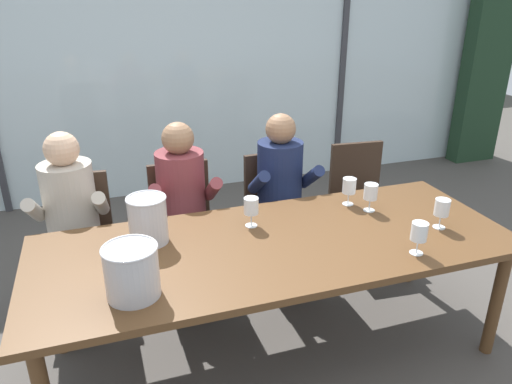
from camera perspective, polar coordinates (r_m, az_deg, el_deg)
The scene contains 20 objects.
ground at distance 3.82m, azimuth -3.12°, elevation -8.64°, with size 14.00×14.00×0.00m, color #4C4742.
window_glass_panel at distance 4.94m, azimuth -8.84°, elevation 14.58°, with size 7.79×0.03×2.60m, color silver.
window_mullion_right at distance 5.50m, azimuth 10.14°, elevation 15.33°, with size 0.06×0.06×2.60m, color #38383D.
hillside_vineyard at distance 9.14m, azimuth -13.48°, elevation 14.47°, with size 13.79×2.40×1.47m, color #568942.
curtain_heavy_drape at distance 6.42m, azimuth 25.61°, elevation 14.59°, with size 0.56×0.20×2.60m, color #1E3823.
dining_table at distance 2.66m, azimuth 2.40°, elevation -7.04°, with size 2.59×1.00×0.74m.
chair_near_curtain at distance 3.40m, azimuth -20.11°, elevation -4.36°, with size 0.49×0.49×0.89m.
chair_left_of_center at distance 3.41m, azimuth -8.51°, elevation -2.98°, with size 0.44×0.44×0.89m.
chair_center at distance 3.57m, azimuth 2.41°, elevation -1.48°, with size 0.46×0.46×0.89m.
chair_right_of_center at distance 3.87m, azimuth 12.05°, elevation -0.01°, with size 0.47×0.47×0.89m.
person_beige_jumper at distance 3.21m, azimuth -20.92°, elevation -2.67°, with size 0.48×0.62×1.21m.
person_maroon_top at distance 3.23m, azimuth -8.51°, elevation -1.11°, with size 0.47×0.62×1.21m.
person_navy_polo at distance 3.41m, azimuth 3.19°, elevation 0.42°, with size 0.48×0.62×1.21m.
ice_bucket_primary at distance 2.21m, azimuth -14.38°, elevation -8.94°, with size 0.25×0.25×0.24m.
ice_bucket_secondary at distance 2.63m, azimuth -12.58°, elevation -3.13°, with size 0.21×0.21×0.26m.
wine_glass_by_left_taster at distance 2.60m, azimuth 18.61°, elevation -4.49°, with size 0.08×0.08×0.17m.
wine_glass_near_bucket at distance 2.92m, azimuth 20.98°, elevation -1.84°, with size 0.08×0.08×0.17m.
wine_glass_center_pour at distance 3.07m, azimuth 10.88°, elevation 0.58°, with size 0.08×0.08×0.17m.
wine_glass_by_right_taster at distance 2.74m, azimuth -0.57°, elevation -1.70°, with size 0.08×0.08×0.17m.
wine_glass_spare_empty at distance 3.01m, azimuth 13.31°, elevation -0.10°, with size 0.08×0.08×0.17m.
Camera 1 is at (-0.83, -2.15, 2.01)m, focal length 34.09 mm.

